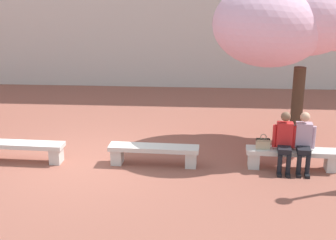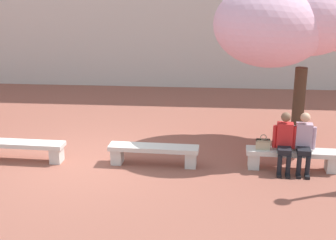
{
  "view_description": "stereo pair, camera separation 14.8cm",
  "coord_description": "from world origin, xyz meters",
  "px_view_note": "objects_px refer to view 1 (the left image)",
  "views": [
    {
      "loc": [
        2.55,
        -9.72,
        4.07
      ],
      "look_at": [
        1.83,
        0.2,
        1.0
      ],
      "focal_mm": 50.0,
      "sensor_mm": 36.0,
      "label": 1
    },
    {
      "loc": [
        2.7,
        -9.7,
        4.07
      ],
      "look_at": [
        1.83,
        0.2,
        1.0
      ],
      "focal_mm": 50.0,
      "sensor_mm": 36.0,
      "label": 2
    }
  ],
  "objects_px": {
    "stone_bench_near_west": "(20,148)",
    "stone_bench_center": "(154,152)",
    "person_seated_right": "(304,140)",
    "handbag": "(263,143)",
    "person_seated_left": "(285,139)",
    "stone_bench_near_east": "(293,155)",
    "cherry_tree_main": "(296,20)"
  },
  "relations": [
    {
      "from": "person_seated_left",
      "to": "stone_bench_near_west",
      "type": "bearing_deg",
      "value": 179.48
    },
    {
      "from": "person_seated_left",
      "to": "cherry_tree_main",
      "type": "bearing_deg",
      "value": 77.79
    },
    {
      "from": "stone_bench_near_east",
      "to": "person_seated_right",
      "type": "bearing_deg",
      "value": -15.17
    },
    {
      "from": "stone_bench_near_east",
      "to": "person_seated_right",
      "type": "height_order",
      "value": "person_seated_right"
    },
    {
      "from": "stone_bench_near_west",
      "to": "stone_bench_near_east",
      "type": "height_order",
      "value": "same"
    },
    {
      "from": "stone_bench_near_west",
      "to": "stone_bench_center",
      "type": "relative_size",
      "value": 1.0
    },
    {
      "from": "stone_bench_center",
      "to": "cherry_tree_main",
      "type": "bearing_deg",
      "value": 28.81
    },
    {
      "from": "stone_bench_center",
      "to": "handbag",
      "type": "relative_size",
      "value": 5.97
    },
    {
      "from": "person_seated_left",
      "to": "cherry_tree_main",
      "type": "relative_size",
      "value": 0.31
    },
    {
      "from": "stone_bench_near_west",
      "to": "stone_bench_center",
      "type": "bearing_deg",
      "value": 0.0
    },
    {
      "from": "stone_bench_near_west",
      "to": "stone_bench_center",
      "type": "height_order",
      "value": "same"
    },
    {
      "from": "person_seated_right",
      "to": "handbag",
      "type": "bearing_deg",
      "value": 175.48
    },
    {
      "from": "stone_bench_center",
      "to": "cherry_tree_main",
      "type": "xyz_separation_m",
      "value": [
        3.24,
        1.78,
        2.75
      ]
    },
    {
      "from": "cherry_tree_main",
      "to": "handbag",
      "type": "bearing_deg",
      "value": -115.41
    },
    {
      "from": "stone_bench_near_east",
      "to": "handbag",
      "type": "distance_m",
      "value": 0.71
    },
    {
      "from": "stone_bench_near_west",
      "to": "person_seated_left",
      "type": "distance_m",
      "value": 5.92
    },
    {
      "from": "stone_bench_near_east",
      "to": "stone_bench_center",
      "type": "bearing_deg",
      "value": 180.0
    },
    {
      "from": "stone_bench_center",
      "to": "handbag",
      "type": "distance_m",
      "value": 2.42
    },
    {
      "from": "stone_bench_center",
      "to": "person_seated_left",
      "type": "xyz_separation_m",
      "value": [
        2.85,
        -0.05,
        0.39
      ]
    },
    {
      "from": "stone_bench_near_east",
      "to": "cherry_tree_main",
      "type": "relative_size",
      "value": 0.49
    },
    {
      "from": "stone_bench_near_east",
      "to": "person_seated_left",
      "type": "relative_size",
      "value": 1.57
    },
    {
      "from": "stone_bench_center",
      "to": "handbag",
      "type": "bearing_deg",
      "value": 0.33
    },
    {
      "from": "stone_bench_center",
      "to": "stone_bench_near_east",
      "type": "distance_m",
      "value": 3.06
    },
    {
      "from": "stone_bench_center",
      "to": "cherry_tree_main",
      "type": "height_order",
      "value": "cherry_tree_main"
    },
    {
      "from": "stone_bench_near_east",
      "to": "handbag",
      "type": "bearing_deg",
      "value": 178.78
    },
    {
      "from": "person_seated_right",
      "to": "handbag",
      "type": "xyz_separation_m",
      "value": [
        -0.85,
        0.07,
        -0.12
      ]
    },
    {
      "from": "person_seated_right",
      "to": "stone_bench_near_west",
      "type": "bearing_deg",
      "value": 179.52
    },
    {
      "from": "cherry_tree_main",
      "to": "stone_bench_center",
      "type": "bearing_deg",
      "value": -151.19
    },
    {
      "from": "cherry_tree_main",
      "to": "person_seated_left",
      "type": "bearing_deg",
      "value": -102.21
    },
    {
      "from": "person_seated_left",
      "to": "handbag",
      "type": "height_order",
      "value": "person_seated_left"
    },
    {
      "from": "stone_bench_near_west",
      "to": "person_seated_right",
      "type": "distance_m",
      "value": 6.32
    },
    {
      "from": "stone_bench_center",
      "to": "person_seated_left",
      "type": "height_order",
      "value": "person_seated_left"
    }
  ]
}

